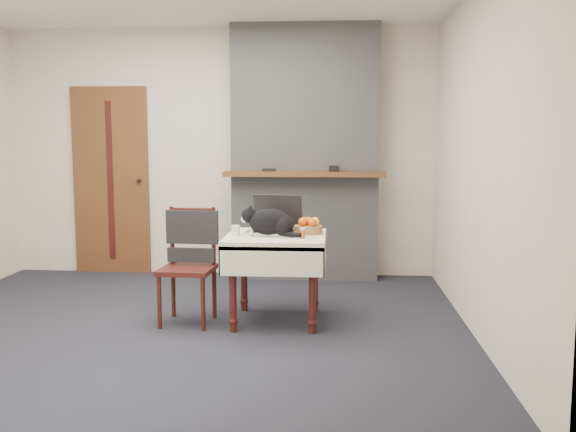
% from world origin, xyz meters
% --- Properties ---
extents(ground, '(4.50, 4.50, 0.00)m').
position_xyz_m(ground, '(0.00, 0.00, 0.00)').
color(ground, black).
rests_on(ground, ground).
extents(room_shell, '(4.52, 4.01, 2.61)m').
position_xyz_m(room_shell, '(0.00, 0.46, 1.76)').
color(room_shell, beige).
rests_on(room_shell, ground).
extents(door, '(0.82, 0.10, 2.00)m').
position_xyz_m(door, '(-1.20, 1.97, 1.00)').
color(door, brown).
rests_on(door, ground).
extents(chimney, '(1.62, 0.48, 2.60)m').
position_xyz_m(chimney, '(0.90, 1.85, 1.30)').
color(chimney, gray).
rests_on(chimney, ground).
extents(side_table, '(0.78, 0.78, 0.70)m').
position_xyz_m(side_table, '(0.75, 0.20, 0.59)').
color(side_table, '#3A130F').
rests_on(side_table, ground).
extents(laptop, '(0.45, 0.40, 0.30)m').
position_xyz_m(laptop, '(0.73, 0.33, 0.77)').
color(laptop, '#B7B7BC').
rests_on(laptop, side_table).
extents(cat, '(0.49, 0.26, 0.24)m').
position_xyz_m(cat, '(0.71, 0.16, 0.80)').
color(cat, black).
rests_on(cat, side_table).
extents(cream_jar, '(0.07, 0.07, 0.08)m').
position_xyz_m(cream_jar, '(0.43, 0.15, 0.74)').
color(cream_jar, white).
rests_on(cream_jar, side_table).
extents(pill_bottle, '(0.04, 0.04, 0.08)m').
position_xyz_m(pill_bottle, '(0.97, 0.05, 0.74)').
color(pill_bottle, '#A24514').
rests_on(pill_bottle, side_table).
extents(fruit_basket, '(0.23, 0.23, 0.13)m').
position_xyz_m(fruit_basket, '(1.00, 0.30, 0.75)').
color(fruit_basket, '#A76E43').
rests_on(fruit_basket, side_table).
extents(desk_clutter, '(0.13, 0.04, 0.01)m').
position_xyz_m(desk_clutter, '(0.93, 0.22, 0.70)').
color(desk_clutter, black).
rests_on(desk_clutter, side_table).
extents(chair, '(0.44, 0.43, 0.91)m').
position_xyz_m(chair, '(0.06, 0.19, 0.58)').
color(chair, '#3A130F').
rests_on(chair, ground).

